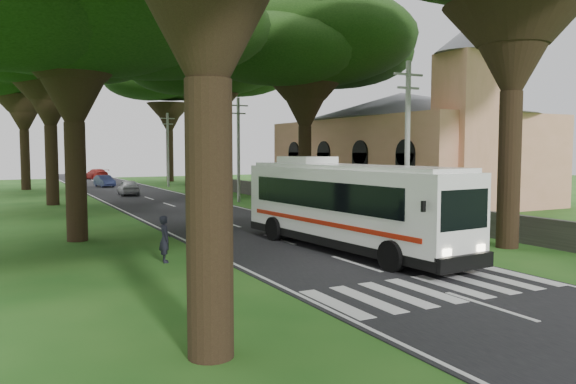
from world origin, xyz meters
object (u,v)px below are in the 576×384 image
church (403,139)px  pole_near (407,146)px  pole_mid (238,148)px  distant_car_b (104,181)px  coach_bus (347,205)px  pedestrian (165,239)px  pole_far (168,148)px  distant_car_a (129,187)px  distant_car_c (96,174)px

church → pole_near: church is taller
pole_mid → church: bearing=-19.8°
pole_near → distant_car_b: bearing=98.4°
coach_bus → pedestrian: (-7.06, 1.04, -1.01)m
pole_near → pole_far: same height
pole_mid → pole_far: same height
church → pole_mid: 13.16m
pole_near → distant_car_a: size_ratio=1.99×
coach_bus → distant_car_c: size_ratio=2.39×
pole_near → coach_bus: size_ratio=0.68×
coach_bus → distant_car_c: (-0.43, 60.16, -1.10)m
church → distant_car_c: 46.51m
distant_car_a → distant_car_b: bearing=-85.0°
distant_car_b → pedestrian: bearing=-104.8°
coach_bus → pole_near: bearing=15.2°
pedestrian → church: bearing=-49.6°
distant_car_a → distant_car_b: (0.00, 12.43, -0.06)m
pole_far → coach_bus: bearing=-95.9°
coach_bus → distant_car_b: bearing=88.0°
church → distant_car_b: church is taller
distant_car_a → distant_car_b: 12.43m
coach_bus → distant_car_c: 60.17m
pole_far → distant_car_b: size_ratio=2.11×
distant_car_b → distant_car_c: 16.12m
pole_near → distant_car_b: 43.18m
pedestrian → coach_bus: bearing=-92.1°
church → pole_mid: size_ratio=3.00×
distant_car_a → pole_mid: bearing=126.8°
pole_mid → pedestrian: size_ratio=4.75×
pole_mid → distant_car_b: (-6.30, 22.58, -3.53)m
pole_near → pole_far: bearing=90.0°
pedestrian → distant_car_a: bearing=-3.0°
pole_far → pedestrian: bearing=-105.6°
pole_near → church: bearing=51.5°
pole_mid → pole_near: bearing=-90.0°
church → pole_near: (-12.36, -15.55, -0.73)m
pole_far → distant_car_b: bearing=157.8°
pole_mid → pedestrian: (-11.33, -20.50, -3.34)m
church → distant_car_a: size_ratio=5.97×
pole_far → distant_car_a: (-6.30, -9.85, -3.47)m
pole_far → distant_car_b: 7.67m
church → distant_car_a: 24.07m
pole_far → distant_car_c: (-4.70, 18.62, -3.43)m
pole_far → church: bearing=-63.2°
church → pole_near: 19.88m
church → distant_car_c: size_ratio=4.86×
distant_car_c → pole_near: bearing=83.5°
pole_mid → pedestrian: 23.66m
pole_far → coach_bus: pole_far is taller
pole_far → pole_near: bearing=-90.0°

